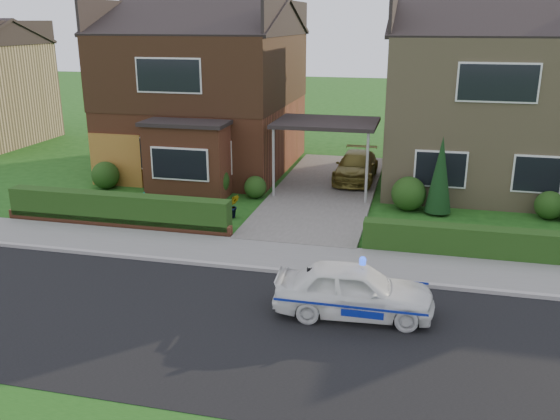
% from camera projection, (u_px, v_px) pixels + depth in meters
% --- Properties ---
extents(ground, '(120.00, 120.00, 0.00)m').
position_uv_depth(ground, '(242.00, 329.00, 12.77)').
color(ground, '#1A4913').
rests_on(ground, ground).
extents(road, '(60.00, 6.00, 0.02)m').
position_uv_depth(road, '(242.00, 329.00, 12.77)').
color(road, black).
rests_on(road, ground).
extents(kerb, '(60.00, 0.16, 0.12)m').
position_uv_depth(kerb, '(276.00, 271.00, 15.58)').
color(kerb, '#9E9993').
rests_on(kerb, ground).
extents(sidewalk, '(60.00, 2.00, 0.10)m').
position_uv_depth(sidewalk, '(285.00, 256.00, 16.55)').
color(sidewalk, slate).
rests_on(sidewalk, ground).
extents(driveway, '(3.80, 12.00, 0.12)m').
position_uv_depth(driveway, '(325.00, 191.00, 22.94)').
color(driveway, '#666059').
rests_on(driveway, ground).
extents(house_left, '(7.50, 9.53, 7.25)m').
position_uv_depth(house_left, '(206.00, 82.00, 25.77)').
color(house_left, brown).
rests_on(house_left, ground).
extents(house_right, '(7.50, 8.06, 7.25)m').
position_uv_depth(house_right, '(485.00, 92.00, 23.33)').
color(house_right, '#97855D').
rests_on(house_right, ground).
extents(carport_link, '(3.80, 3.00, 2.77)m').
position_uv_depth(carport_link, '(326.00, 124.00, 22.11)').
color(carport_link, black).
rests_on(carport_link, ground).
extents(garage_door, '(2.20, 0.10, 2.10)m').
position_uv_depth(garage_door, '(116.00, 160.00, 23.50)').
color(garage_door, '#935B20').
rests_on(garage_door, ground).
extents(dwarf_wall, '(7.70, 0.25, 0.36)m').
position_uv_depth(dwarf_wall, '(117.00, 223.00, 18.91)').
color(dwarf_wall, brown).
rests_on(dwarf_wall, ground).
extents(hedge_left, '(7.50, 0.55, 0.90)m').
position_uv_depth(hedge_left, '(119.00, 227.00, 19.10)').
color(hedge_left, black).
rests_on(hedge_left, ground).
extents(hedge_right, '(7.50, 0.55, 0.80)m').
position_uv_depth(hedge_right, '(498.00, 260.00, 16.44)').
color(hedge_right, black).
rests_on(hedge_right, ground).
extents(shrub_left_far, '(1.08, 1.08, 1.08)m').
position_uv_depth(shrub_left_far, '(105.00, 175.00, 23.29)').
color(shrub_left_far, black).
rests_on(shrub_left_far, ground).
extents(shrub_left_mid, '(1.32, 1.32, 1.32)m').
position_uv_depth(shrub_left_mid, '(212.00, 180.00, 22.07)').
color(shrub_left_mid, black).
rests_on(shrub_left_mid, ground).
extents(shrub_left_near, '(0.84, 0.84, 0.84)m').
position_uv_depth(shrub_left_near, '(255.00, 187.00, 22.07)').
color(shrub_left_near, black).
rests_on(shrub_left_near, ground).
extents(shrub_right_near, '(1.20, 1.20, 1.20)m').
position_uv_depth(shrub_right_near, '(409.00, 194.00, 20.58)').
color(shrub_right_near, black).
rests_on(shrub_right_near, ground).
extents(shrub_right_mid, '(0.96, 0.96, 0.96)m').
position_uv_depth(shrub_right_mid, '(549.00, 205.00, 19.69)').
color(shrub_right_mid, black).
rests_on(shrub_right_mid, ground).
extents(conifer_a, '(0.90, 0.90, 2.60)m').
position_uv_depth(conifer_a, '(440.00, 177.00, 19.96)').
color(conifer_a, black).
rests_on(conifer_a, ground).
extents(police_car, '(3.27, 3.64, 1.37)m').
position_uv_depth(police_car, '(354.00, 290.00, 13.20)').
color(police_car, white).
rests_on(police_car, ground).
extents(driveway_car, '(1.60, 3.85, 1.11)m').
position_uv_depth(driveway_car, '(356.00, 167.00, 24.10)').
color(driveway_car, olive).
rests_on(driveway_car, driveway).
extents(potted_plant_a, '(0.45, 0.37, 0.74)m').
position_uv_depth(potted_plant_a, '(143.00, 203.00, 20.27)').
color(potted_plant_a, gray).
rests_on(potted_plant_a, ground).
extents(potted_plant_b, '(0.56, 0.53, 0.80)m').
position_uv_depth(potted_plant_b, '(233.00, 206.00, 19.84)').
color(potted_plant_b, gray).
rests_on(potted_plant_b, ground).
extents(potted_plant_c, '(0.56, 0.56, 0.79)m').
position_uv_depth(potted_plant_c, '(94.00, 207.00, 19.76)').
color(potted_plant_c, gray).
rests_on(potted_plant_c, ground).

